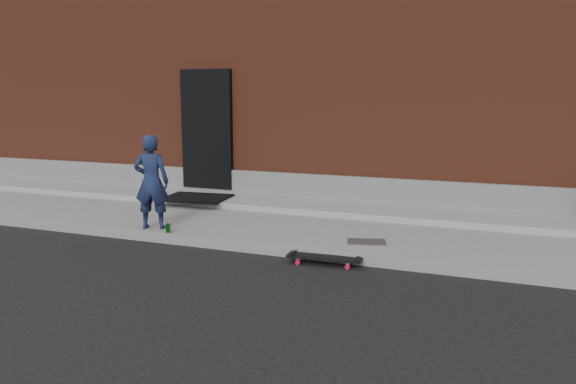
% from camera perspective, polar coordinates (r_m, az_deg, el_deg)
% --- Properties ---
extents(ground, '(80.00, 80.00, 0.00)m').
position_cam_1_polar(ground, '(7.28, -1.63, -6.49)').
color(ground, black).
rests_on(ground, ground).
extents(sidewalk, '(20.00, 3.00, 0.15)m').
position_cam_1_polar(sidewalk, '(8.61, 2.30, -3.40)').
color(sidewalk, slate).
rests_on(sidewalk, ground).
extents(apron, '(20.00, 1.20, 0.10)m').
position_cam_1_polar(apron, '(9.42, 4.11, -1.49)').
color(apron, gray).
rests_on(apron, sidewalk).
extents(building, '(20.00, 8.10, 5.00)m').
position_cam_1_polar(building, '(13.70, 10.13, 11.56)').
color(building, brown).
rests_on(building, ground).
extents(child, '(0.57, 0.47, 1.35)m').
position_cam_1_polar(child, '(8.21, -13.70, 1.02)').
color(child, '#192246').
rests_on(child, sidewalk).
extents(skateboard, '(0.90, 0.29, 0.10)m').
position_cam_1_polar(skateboard, '(6.90, 3.71, -6.72)').
color(skateboard, red).
rests_on(skateboard, ground).
extents(soda_can, '(0.09, 0.09, 0.13)m').
position_cam_1_polar(soda_can, '(8.01, -12.09, -3.62)').
color(soda_can, '#16711C').
rests_on(soda_can, sidewalk).
extents(doormat, '(1.20, 1.01, 0.03)m').
position_cam_1_polar(doormat, '(9.98, -9.29, -0.58)').
color(doormat, black).
rests_on(doormat, apron).
extents(utility_plate, '(0.56, 0.44, 0.01)m').
position_cam_1_polar(utility_plate, '(7.40, 7.97, -5.04)').
color(utility_plate, '#59595E').
rests_on(utility_plate, sidewalk).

